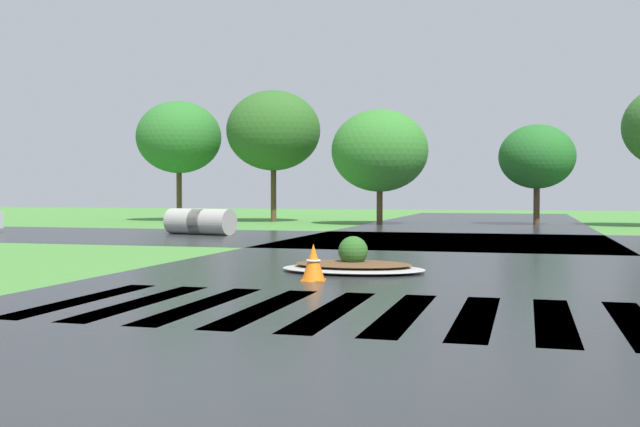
% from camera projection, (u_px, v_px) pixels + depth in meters
% --- Properties ---
extents(ground_plane, '(120.00, 120.00, 0.10)m').
position_uv_depth(ground_plane, '(181.00, 409.00, 5.42)').
color(ground_plane, '#478438').
extents(asphalt_roadway, '(10.01, 80.00, 0.01)m').
position_uv_depth(asphalt_roadway, '(403.00, 268.00, 15.06)').
color(asphalt_roadway, '#232628').
rests_on(asphalt_roadway, ground).
extents(asphalt_cross_road, '(90.00, 9.01, 0.01)m').
position_uv_depth(asphalt_cross_road, '(448.00, 241.00, 23.48)').
color(asphalt_cross_road, '#232628').
rests_on(asphalt_cross_road, ground).
extents(crosswalk_stripes, '(7.65, 3.46, 0.01)m').
position_uv_depth(crosswalk_stripes, '(332.00, 310.00, 9.62)').
color(crosswalk_stripes, white).
rests_on(crosswalk_stripes, ground).
extents(median_island, '(2.74, 1.78, 0.68)m').
position_uv_depth(median_island, '(353.00, 264.00, 14.28)').
color(median_island, '#9E9B93').
rests_on(median_island, ground).
extents(drainage_pipe_stack, '(2.72, 1.50, 0.92)m').
position_uv_depth(drainage_pipe_stack, '(200.00, 222.00, 26.85)').
color(drainage_pipe_stack, '#9E9B93').
rests_on(drainage_pipe_stack, ground).
extents(traffic_cone, '(0.41, 0.41, 0.63)m').
position_uv_depth(traffic_cone, '(313.00, 263.00, 12.82)').
color(traffic_cone, orange).
rests_on(traffic_cone, ground).
extents(background_treeline, '(33.76, 6.40, 6.66)m').
position_uv_depth(background_treeline, '(405.00, 138.00, 35.86)').
color(background_treeline, '#4C3823').
rests_on(background_treeline, ground).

